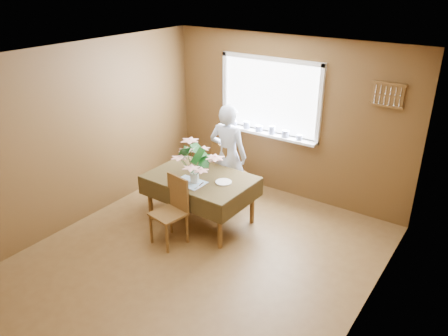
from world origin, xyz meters
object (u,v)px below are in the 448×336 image
Objects in this scene: dining_table at (200,182)px; chair_far at (225,169)px; seated_woman at (228,156)px; flower_bouquet at (194,160)px; chair_near at (173,207)px.

dining_table is 1.55× the size of chair_far.
chair_far is 0.60× the size of seated_woman.
flower_bouquet is (0.14, -0.93, 0.52)m from chair_far.
chair_far is 0.31m from seated_woman.
dining_table is 0.46m from flower_bouquet.
flower_bouquet is at bearing 81.69° from seated_woman.
seated_woman is 0.89m from flower_bouquet.
chair_far is at bearing 104.12° from chair_near.
flower_bouquet is at bearing 121.11° from chair_far.
dining_table is at bearing 78.51° from seated_woman.
chair_near is 1.53× the size of flower_bouquet.
dining_table is 2.46× the size of flower_bouquet.
chair_near is (0.01, -0.61, -0.12)m from dining_table.
seated_woman is (0.01, 0.67, 0.17)m from dining_table.
flower_bouquet reaches higher than dining_table.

